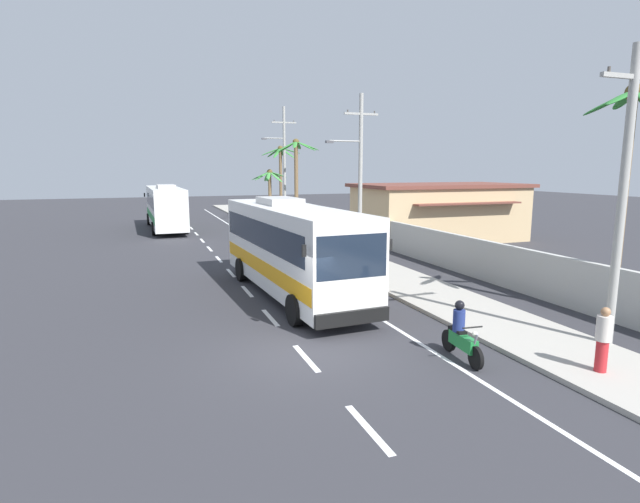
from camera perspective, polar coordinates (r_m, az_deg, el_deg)
name	(u,v)px	position (r m, az deg, el deg)	size (l,w,h in m)	color
ground_plane	(299,351)	(14.09, -2.39, -11.39)	(160.00, 160.00, 0.00)	#303035
sidewalk_kerb	(367,266)	(25.48, 5.40, -1.71)	(3.20, 90.00, 0.14)	#A8A399
lane_markings	(256,257)	(28.65, -7.36, -0.62)	(3.64, 71.90, 0.01)	white
boundary_wall	(395,237)	(30.56, 8.66, 1.72)	(0.24, 60.00, 1.83)	#B2B2AD
coach_bus_foreground	(291,246)	(19.66, -3.40, 0.66)	(3.39, 11.06, 3.84)	white
coach_bus_far_lane	(165,206)	(42.88, -17.44, 5.03)	(3.06, 11.83, 3.77)	white
motorcycle_beside_bus	(461,336)	(13.84, 15.99, -9.34)	(0.56, 1.96, 1.57)	black
pedestrian_near_kerb	(603,338)	(13.92, 29.92, -8.69)	(0.36, 0.36, 1.62)	red
utility_pole_nearest	(623,194)	(15.74, 31.61, 5.65)	(2.30, 0.24, 8.25)	#9E9E99
utility_pole_mid	(359,170)	(29.42, 4.57, 9.36)	(3.24, 0.24, 9.30)	#9E9E99
utility_pole_far	(284,163)	(45.48, -4.21, 10.21)	(3.19, 0.24, 10.49)	#9E9E99
palm_nearest	(281,167)	(52.23, -4.59, 9.69)	(4.10, 3.64, 7.36)	brown
palm_second	(629,151)	(19.16, 32.11, 9.79)	(2.89, 2.88, 7.72)	brown
palm_third	(296,167)	(42.51, -2.76, 9.79)	(3.90, 3.84, 7.51)	brown
palm_fourth	(270,183)	(49.22, -5.83, 7.84)	(3.69, 3.49, 4.96)	brown
roadside_building	(439,212)	(36.12, 13.57, 4.50)	(11.81, 6.96, 3.98)	tan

